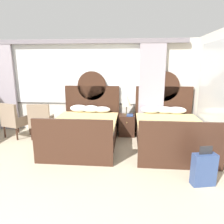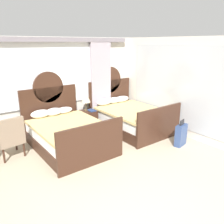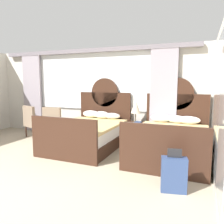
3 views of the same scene
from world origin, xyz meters
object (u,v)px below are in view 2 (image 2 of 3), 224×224
Objects in this scene: bed_near_mirror at (130,117)px; book_on_nightstand at (92,110)px; suitcase_on_floor at (181,135)px; armchair_by_window_left at (10,137)px; nightstand_between_beds at (88,120)px; bed_near_window at (67,133)px; table_lamp_on_nightstand at (86,97)px.

bed_near_mirror reaches higher than book_on_nightstand.
book_on_nightstand is at bearing 118.06° from suitcase_on_floor.
book_on_nightstand is at bearing 8.63° from armchair_by_window_left.
nightstand_between_beds is at bearing 132.47° from book_on_nightstand.
bed_near_window is 1.45m from table_lamp_on_nightstand.
bed_near_window is 1.32m from armchair_by_window_left.
nightstand_between_beds is at bearing 11.03° from armchair_by_window_left.
suitcase_on_floor is (3.64, -1.94, -0.23)m from armchair_by_window_left.
table_lamp_on_nightstand is at bearing 37.62° from bed_near_window.
bed_near_mirror reaches higher than table_lamp_on_nightstand.
bed_near_window is 2.30× the size of armchair_by_window_left.
armchair_by_window_left reaches higher than book_on_nightstand.
bed_near_mirror is at bearing 99.03° from suitcase_on_floor.
bed_near_window is at bearing -145.05° from nightstand_between_beds.
armchair_by_window_left is at bearing 175.33° from bed_near_mirror.
nightstand_between_beds is at bearing 34.95° from bed_near_window.
table_lamp_on_nightstand is 0.44m from book_on_nightstand.
bed_near_mirror is 1.18m from book_on_nightstand.
suitcase_on_floor is at bearing -80.97° from bed_near_mirror.
bed_near_window is 3.74× the size of table_lamp_on_nightstand.
armchair_by_window_left is at bearing -171.37° from book_on_nightstand.
bed_near_window is 3.76× the size of nightstand_between_beds.
bed_near_window is 3.25× the size of suitcase_on_floor.
book_on_nightstand is at bearing -56.73° from table_lamp_on_nightstand.
bed_near_mirror is at bearing -4.67° from armchair_by_window_left.
bed_near_mirror is 3.25× the size of suitcase_on_floor.
suitcase_on_floor is (0.26, -1.66, -0.10)m from bed_near_mirror.
bed_near_window reaches higher than table_lamp_on_nightstand.
nightstand_between_beds is at bearing 118.69° from suitcase_on_floor.
table_lamp_on_nightstand is 0.87× the size of suitcase_on_floor.
bed_near_mirror reaches higher than armchair_by_window_left.
armchair_by_window_left is (-2.33, -0.45, 0.21)m from nightstand_between_beds.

